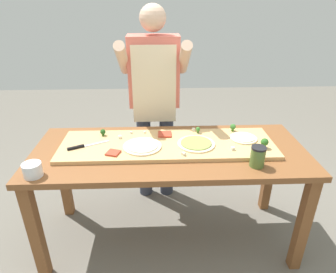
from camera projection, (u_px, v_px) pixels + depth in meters
ground_plane at (169, 236)px, 2.32m from camera, size 8.00×8.00×0.00m
prep_table at (169, 162)px, 2.02m from camera, size 1.84×0.75×0.79m
cutting_board at (168, 145)px, 2.00m from camera, size 1.45×0.44×0.03m
chefs_knife at (83, 146)px, 1.94m from camera, size 0.26×0.14×0.02m
pizza_whole_cheese_artichoke at (142, 146)px, 1.94m from camera, size 0.26×0.26×0.02m
pizza_whole_white_garlic at (243, 138)px, 2.05m from camera, size 0.19×0.19×0.02m
pizza_whole_pesto_green at (196, 144)px, 1.97m from camera, size 0.25×0.25×0.02m
pizza_slice_near_left at (165, 134)px, 2.10m from camera, size 0.10×0.10×0.01m
pizza_slice_center at (113, 153)px, 1.86m from camera, size 0.10×0.10×0.01m
broccoli_floret_front_right at (233, 127)px, 2.15m from camera, size 0.04×0.04×0.05m
broccoli_floret_center_left at (198, 129)px, 2.13m from camera, size 0.03×0.03×0.05m
broccoli_floret_front_left at (265, 142)px, 1.91m from camera, size 0.05×0.05×0.07m
broccoli_floret_back_right at (103, 132)px, 2.09m from camera, size 0.04×0.04×0.05m
cheese_crumble_a at (131, 132)px, 2.13m from camera, size 0.02×0.02×0.01m
cheese_crumble_b at (233, 148)px, 1.90m from camera, size 0.03×0.03×0.02m
cheese_crumble_c at (145, 132)px, 2.13m from camera, size 0.02×0.02×0.01m
cheese_crumble_d at (193, 129)px, 2.17m from camera, size 0.02×0.02×0.02m
cheese_crumble_e at (184, 154)px, 1.84m from camera, size 0.03×0.03×0.02m
cheese_crumble_f at (120, 137)px, 2.05m from camera, size 0.02×0.02×0.02m
flour_cup at (33, 171)px, 1.67m from camera, size 0.11×0.11×0.08m
sauce_jar at (258, 157)px, 1.75m from camera, size 0.09×0.09×0.13m
cook_center at (154, 93)px, 2.38m from camera, size 0.54×0.39×1.67m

